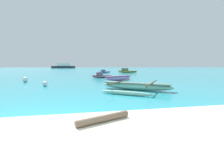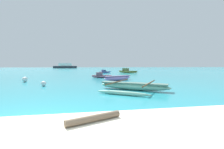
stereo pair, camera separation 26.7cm
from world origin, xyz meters
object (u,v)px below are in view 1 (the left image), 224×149
object	(u,v)px
moored_boat_4	(102,76)
mooring_buoy_1	(45,84)
moored_boat_3	(119,78)
mooring_buoy_0	(25,80)
moored_boat_1	(104,72)
distant_ferry	(64,66)
moored_boat_2	(136,86)
moored_boat_0	(127,71)
driftwood_0	(104,118)

from	to	relation	value
moored_boat_4	mooring_buoy_1	world-z (taller)	moored_boat_4
moored_boat_3	mooring_buoy_0	size ratio (longest dim) A/B	6.69
moored_boat_1	distant_ferry	world-z (taller)	distant_ferry
moored_boat_4	moored_boat_1	bearing A→B (deg)	93.35
mooring_buoy_1	moored_boat_2	bearing A→B (deg)	-24.46
moored_boat_0	mooring_buoy_0	bearing A→B (deg)	-89.87
moored_boat_4	distant_ferry	xyz separation A→B (m)	(-12.72, 65.94, 0.86)
moored_boat_3	distant_ferry	distance (m)	70.84
moored_boat_1	mooring_buoy_1	size ratio (longest dim) A/B	7.49
moored_boat_1	distant_ferry	size ratio (longest dim) A/B	0.22
distant_ferry	moored_boat_1	bearing A→B (deg)	-75.29
moored_boat_1	driftwood_0	bearing A→B (deg)	-131.27
mooring_buoy_1	distant_ferry	xyz separation A→B (m)	(-8.06, 72.47, 0.90)
moored_boat_1	moored_boat_3	size ratio (longest dim) A/B	0.88
moored_boat_3	moored_boat_4	world-z (taller)	moored_boat_4
moored_boat_2	mooring_buoy_1	xyz separation A→B (m)	(-5.56, 2.53, -0.04)
mooring_buoy_0	mooring_buoy_1	bearing A→B (deg)	-52.79
moored_boat_0	distant_ferry	xyz separation A→B (m)	(-18.76, 55.63, 0.76)
moored_boat_2	moored_boat_1	bearing A→B (deg)	121.98
moored_boat_3	mooring_buoy_1	size ratio (longest dim) A/B	8.54
mooring_buoy_1	moored_boat_0	bearing A→B (deg)	57.57
mooring_buoy_1	distant_ferry	size ratio (longest dim) A/B	0.03
moored_boat_1	moored_boat_3	distance (m)	14.35
distant_ferry	moored_boat_0	bearing A→B (deg)	-71.37
moored_boat_2	distant_ferry	world-z (taller)	distant_ferry
moored_boat_1	moored_boat_4	size ratio (longest dim) A/B	1.03
moored_boat_0	distant_ferry	world-z (taller)	distant_ferry
moored_boat_2	moored_boat_4	size ratio (longest dim) A/B	1.78
mooring_buoy_0	moored_boat_2	bearing A→B (deg)	-35.29
mooring_buoy_0	driftwood_0	size ratio (longest dim) A/B	0.35
moored_boat_1	moored_boat_2	size ratio (longest dim) A/B	0.58
moored_boat_3	moored_boat_4	distance (m)	3.71
distant_ferry	mooring_buoy_0	bearing A→B (deg)	-85.26
moored_boat_4	moored_boat_2	bearing A→B (deg)	-71.73
moored_boat_3	mooring_buoy_0	xyz separation A→B (m)	(-8.15, 0.03, -0.03)
driftwood_0	mooring_buoy_0	bearing A→B (deg)	117.10
moored_boat_4	mooring_buoy_0	world-z (taller)	moored_boat_4
driftwood_0	moored_boat_1	bearing A→B (deg)	82.26
moored_boat_2	distant_ferry	xyz separation A→B (m)	(-13.62, 75.00, 0.86)
moored_boat_1	mooring_buoy_1	bearing A→B (deg)	-143.82
moored_boat_0	moored_boat_4	xyz separation A→B (m)	(-6.04, -10.30, -0.10)
mooring_buoy_0	moored_boat_3	bearing A→B (deg)	-0.18
mooring_buoy_1	distant_ferry	world-z (taller)	distant_ferry
moored_boat_0	moored_boat_1	xyz separation A→B (m)	(-4.28, 0.52, -0.10)
driftwood_0	mooring_buoy_1	bearing A→B (deg)	112.31
mooring_buoy_1	moored_boat_3	bearing A→B (deg)	27.30
moored_boat_1	distant_ferry	distance (m)	56.99
moored_boat_2	mooring_buoy_1	bearing A→B (deg)	-170.02
moored_boat_2	mooring_buoy_1	distance (m)	6.11
moored_boat_3	mooring_buoy_1	bearing A→B (deg)	179.00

